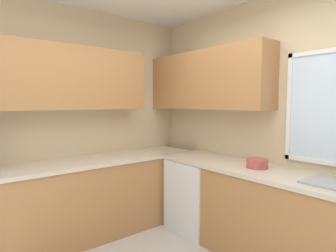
{
  "coord_description": "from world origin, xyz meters",
  "views": [
    {
      "loc": [
        1.42,
        -1.04,
        1.53
      ],
      "look_at": [
        -0.55,
        0.54,
        1.32
      ],
      "focal_mm": 29.89,
      "sensor_mm": 36.0,
      "label": 1
    }
  ],
  "objects": [
    {
      "name": "counter_run_back",
      "position": [
        0.21,
        1.34,
        0.44
      ],
      "size": [
        3.0,
        0.65,
        0.89
      ],
      "color": "#AD7542",
      "rests_on": "ground_plane"
    },
    {
      "name": "counter_run_left",
      "position": [
        -1.58,
        0.0,
        0.44
      ],
      "size": [
        0.65,
        3.03,
        0.89
      ],
      "color": "#AD7542",
      "rests_on": "ground_plane"
    },
    {
      "name": "bowl",
      "position": [
        -0.15,
        1.34,
        0.93
      ],
      "size": [
        0.21,
        0.21,
        0.09
      ],
      "primitive_type": "cylinder",
      "color": "#B74C42",
      "rests_on": "counter_run_back"
    },
    {
      "name": "dishwasher",
      "position": [
        -0.92,
        1.31,
        0.42
      ],
      "size": [
        0.6,
        0.6,
        0.84
      ],
      "primitive_type": "cube",
      "color": "white",
      "rests_on": "ground_plane"
    },
    {
      "name": "room_shell",
      "position": [
        -0.79,
        0.54,
        1.85
      ],
      "size": [
        3.91,
        3.42,
        2.7
      ],
      "color": "beige",
      "rests_on": "ground_plane"
    }
  ]
}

